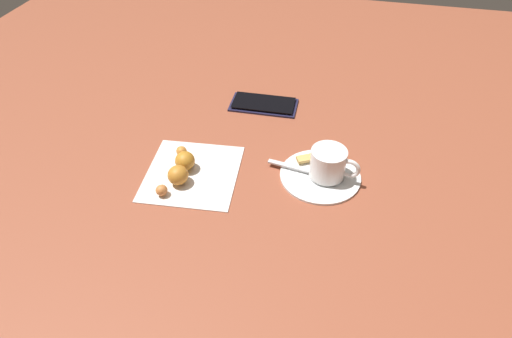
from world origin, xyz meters
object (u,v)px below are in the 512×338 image
object	(u,v)px
sugar_packet	(314,157)
cell_phone	(264,104)
espresso_cup	(329,163)
napkin	(192,173)
saucer	(320,175)
teaspoon	(313,172)
croissant	(180,168)

from	to	relation	value
sugar_packet	cell_phone	distance (m)	0.21
espresso_cup	napkin	distance (m)	0.24
saucer	espresso_cup	size ratio (longest dim) A/B	1.64
saucer	cell_phone	world-z (taller)	same
napkin	espresso_cup	bearing A→B (deg)	9.87
sugar_packet	napkin	world-z (taller)	sugar_packet
teaspoon	napkin	world-z (taller)	teaspoon
espresso_cup	cell_phone	xyz separation A→B (m)	(-0.16, 0.20, -0.03)
teaspoon	cell_phone	bearing A→B (deg)	123.14
saucer	teaspoon	size ratio (longest dim) A/B	1.13
sugar_packet	teaspoon	bearing A→B (deg)	65.92
teaspoon	saucer	bearing A→B (deg)	10.10
teaspoon	croissant	world-z (taller)	croissant
espresso_cup	croissant	world-z (taller)	espresso_cup
espresso_cup	napkin	bearing A→B (deg)	-170.13
croissant	napkin	bearing A→B (deg)	34.48
napkin	saucer	bearing A→B (deg)	10.62
espresso_cup	teaspoon	distance (m)	0.03
sugar_packet	croissant	distance (m)	0.25
saucer	croissant	xyz separation A→B (m)	(-0.24, -0.05, 0.02)
teaspoon	sugar_packet	world-z (taller)	teaspoon
espresso_cup	sugar_packet	distance (m)	0.05
napkin	croissant	xyz separation A→B (m)	(-0.02, -0.01, 0.02)
saucer	espresso_cup	distance (m)	0.03
espresso_cup	sugar_packet	world-z (taller)	espresso_cup
teaspoon	sugar_packet	xyz separation A→B (m)	(-0.00, 0.04, 0.00)
teaspoon	napkin	size ratio (longest dim) A/B	0.74
croissant	saucer	bearing A→B (deg)	12.51
saucer	teaspoon	world-z (taller)	teaspoon
napkin	croissant	distance (m)	0.03
saucer	cell_phone	xyz separation A→B (m)	(-0.15, 0.20, 0.00)
sugar_packet	cell_phone	bearing A→B (deg)	-80.82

